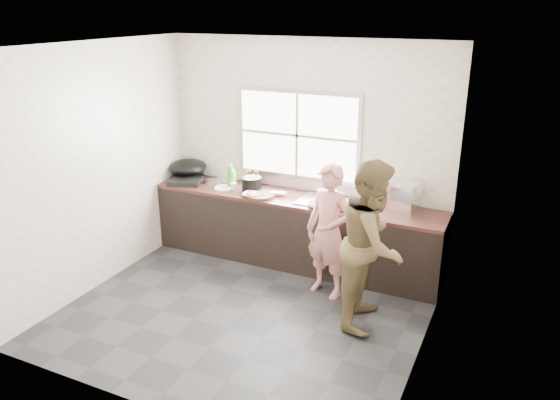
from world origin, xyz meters
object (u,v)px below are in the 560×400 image
at_px(pot_lid_left, 212,182).
at_px(bottle_brown_short, 249,178).
at_px(bottle_brown_tall, 257,177).
at_px(cutting_board, 260,195).
at_px(plate_food, 224,188).
at_px(pot_lid_right, 226,180).
at_px(black_pot, 252,184).
at_px(bowl_mince, 251,195).
at_px(woman, 329,236).
at_px(bottle_green, 231,176).
at_px(dish_rack, 399,195).
at_px(wok, 188,167).
at_px(glass_jar, 233,186).
at_px(person_side, 372,244).
at_px(bowl_crabs, 340,206).
at_px(burner, 186,180).
at_px(bowl_held, 315,204).

bearing_deg(pot_lid_left, bottle_brown_short, 18.01).
bearing_deg(bottle_brown_tall, cutting_board, -57.23).
relative_size(plate_food, bottle_brown_tall, 1.14).
bearing_deg(pot_lid_right, bottle_brown_short, 0.00).
height_order(cutting_board, pot_lid_right, cutting_board).
bearing_deg(black_pot, bowl_mince, -63.63).
relative_size(woman, bottle_green, 4.46).
xyz_separation_m(cutting_board, bottle_brown_tall, (-0.25, 0.39, 0.09)).
bearing_deg(dish_rack, wok, -168.29).
height_order(bottle_green, bottle_brown_tall, bottle_green).
height_order(bowl_mince, black_pot, black_pot).
xyz_separation_m(bottle_green, pot_lid_right, (-0.22, 0.22, -0.15)).
height_order(cutting_board, black_pot, black_pot).
xyz_separation_m(bottle_brown_tall, bottle_brown_short, (-0.11, 0.00, -0.02)).
bearing_deg(bottle_brown_short, glass_jar, -101.12).
bearing_deg(bowl_mince, black_pot, 116.37).
distance_m(black_pot, bottle_green, 0.30).
bearing_deg(bowl_mince, bottle_green, 151.10).
xyz_separation_m(bottle_green, bottle_brown_short, (0.13, 0.22, -0.07)).
height_order(black_pot, glass_jar, black_pot).
distance_m(person_side, pot_lid_left, 2.61).
distance_m(wok, dish_rack, 2.81).
bearing_deg(bottle_brown_short, bowl_mince, -59.40).
bearing_deg(dish_rack, glass_jar, -162.57).
distance_m(cutting_board, bottle_brown_short, 0.53).
relative_size(bowl_crabs, dish_rack, 0.46).
xyz_separation_m(woman, glass_jar, (-1.44, 0.47, 0.21)).
height_order(bowl_crabs, bottle_brown_tall, bottle_brown_tall).
xyz_separation_m(bowl_crabs, pot_lid_right, (-1.71, 0.36, -0.02)).
bearing_deg(black_pot, dish_rack, 5.24).
bearing_deg(burner, pot_lid_right, 36.45).
bearing_deg(cutting_board, black_pot, 142.54).
height_order(plate_food, bottle_green, bottle_green).
distance_m(bottle_green, burner, 0.66).
relative_size(black_pot, dish_rack, 0.56).
xyz_separation_m(glass_jar, wok, (-0.80, 0.19, 0.11)).
xyz_separation_m(bottle_brown_tall, burner, (-0.88, -0.31, -0.07)).
xyz_separation_m(glass_jar, dish_rack, (2.01, 0.23, 0.12)).
bearing_deg(wok, plate_food, -16.31).
bearing_deg(bowl_mince, bottle_brown_short, 120.60).
relative_size(bowl_held, dish_rack, 0.49).
distance_m(bowl_crabs, wok, 2.23).
xyz_separation_m(bowl_crabs, plate_food, (-1.55, 0.05, -0.02)).
height_order(glass_jar, pot_lid_left, glass_jar).
distance_m(bowl_held, pot_lid_left, 1.58).
bearing_deg(pot_lid_left, bowl_mince, -21.65).
distance_m(bowl_mince, black_pot, 0.23).
relative_size(bowl_mince, dish_rack, 0.46).
bearing_deg(pot_lid_right, person_side, -25.84).
xyz_separation_m(person_side, dish_rack, (-0.01, 1.04, 0.18)).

